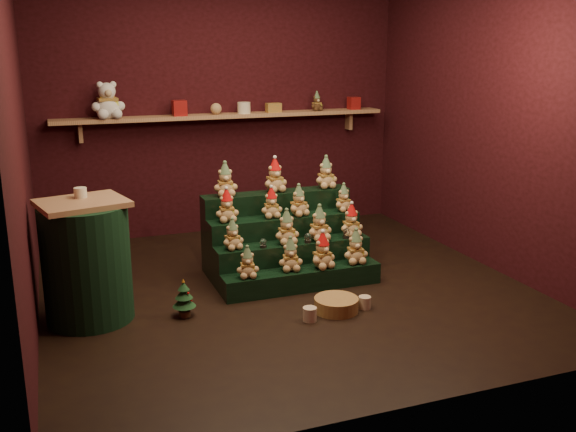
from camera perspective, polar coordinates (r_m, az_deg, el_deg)
name	(u,v)px	position (r m, az deg, el deg)	size (l,w,h in m)	color
ground	(286,289)	(5.56, -0.16, -6.49)	(4.00, 4.00, 0.00)	black
back_wall	(221,105)	(7.16, -5.96, 9.79)	(4.00, 0.10, 2.80)	black
front_wall	(424,172)	(3.39, 11.98, 3.89)	(4.00, 0.10, 2.80)	black
left_wall	(11,139)	(4.90, -23.41, 6.32)	(0.10, 4.00, 2.80)	black
right_wall	(496,117)	(6.23, 18.02, 8.39)	(0.10, 4.00, 2.80)	black
back_shelf	(226,116)	(7.00, -5.56, 8.82)	(3.60, 0.26, 0.24)	tan
riser_tier_front	(302,279)	(5.53, 1.27, -5.64)	(1.40, 0.22, 0.18)	black
riser_tier_midfront	(293,261)	(5.69, 0.45, -4.06)	(1.40, 0.22, 0.36)	black
riser_tier_midback	(284,245)	(5.85, -0.31, -2.57)	(1.40, 0.22, 0.54)	black
riser_tier_back	(276,229)	(6.03, -1.04, -1.17)	(1.40, 0.22, 0.72)	black
teddy_0	(247,262)	(5.28, -3.63, -4.11)	(0.19, 0.17, 0.26)	tan
teddy_1	(290,254)	(5.43, 0.22, -3.41)	(0.20, 0.18, 0.29)	tan
teddy_2	(322,250)	(5.49, 3.08, -3.07)	(0.22, 0.20, 0.31)	tan
teddy_3	(356,246)	(5.64, 6.03, -2.71)	(0.22, 0.19, 0.30)	tan
teddy_4	(232,234)	(5.43, -4.96, -1.62)	(0.19, 0.17, 0.26)	tan
teddy_5	(287,227)	(5.55, -0.12, -0.97)	(0.21, 0.19, 0.30)	tan
teddy_6	(319,223)	(5.66, 2.79, -0.62)	(0.22, 0.20, 0.31)	tan
teddy_7	(351,220)	(5.80, 5.64, -0.37)	(0.21, 0.19, 0.29)	tan
teddy_8	(227,206)	(5.60, -5.47, 0.93)	(0.20, 0.18, 0.28)	tan
teddy_9	(271,203)	(5.71, -1.49, 1.19)	(0.19, 0.17, 0.27)	tan
teddy_10	(299,200)	(5.78, 0.96, 1.40)	(0.20, 0.18, 0.28)	tan
teddy_11	(344,198)	(5.96, 4.96, 1.63)	(0.18, 0.16, 0.25)	tan
teddy_12	(225,179)	(5.77, -5.60, 3.26)	(0.22, 0.19, 0.30)	tan
teddy_13	(275,175)	(5.92, -1.17, 3.65)	(0.22, 0.20, 0.31)	tan
teddy_14	(326,172)	(6.09, 3.39, 3.90)	(0.21, 0.19, 0.30)	tan
snow_globe_a	(263,243)	(5.47, -2.22, -2.42)	(0.06, 0.06, 0.08)	black
snow_globe_b	(308,238)	(5.61, 1.77, -1.95)	(0.06, 0.06, 0.09)	black
snow_globe_c	(347,233)	(5.75, 5.23, -1.52)	(0.07, 0.07, 0.10)	black
side_table	(87,262)	(5.05, -17.45, -3.89)	(0.71, 0.65, 0.93)	tan
table_ornament	(80,193)	(5.01, -17.97, 1.99)	(0.09, 0.09, 0.07)	beige
mini_christmas_tree	(184,298)	(5.04, -9.23, -7.21)	(0.18, 0.18, 0.31)	#49301A
mug_left	(310,314)	(4.93, 1.95, -8.72)	(0.11, 0.11, 0.11)	beige
mug_right	(365,302)	(5.19, 6.83, -7.64)	(0.10, 0.10, 0.10)	beige
wicker_basket	(336,305)	(5.11, 4.31, -7.86)	(0.35, 0.35, 0.11)	#A88543
white_bear	(107,95)	(6.74, -15.78, 10.29)	(0.33, 0.30, 0.46)	white
brown_bear	(317,101)	(7.30, 2.58, 10.14)	(0.15, 0.13, 0.21)	#4B3119
gift_tin_red_a	(179,108)	(6.86, -9.64, 9.44)	(0.14, 0.14, 0.16)	#A51B19
gift_tin_cream	(244,108)	(7.03, -3.94, 9.58)	(0.14, 0.14, 0.12)	beige
gift_tin_red_b	(354,103)	(7.51, 5.87, 9.95)	(0.12, 0.12, 0.14)	#A51B19
shelf_plush_ball	(216,109)	(6.94, -6.42, 9.46)	(0.12, 0.12, 0.12)	tan
scarf_gift_box	(274,108)	(7.13, -1.30, 9.60)	(0.16, 0.10, 0.10)	orange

